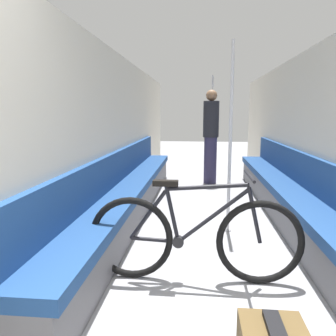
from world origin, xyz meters
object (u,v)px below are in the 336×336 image
at_px(bicycle, 194,238).
at_px(grab_pole_near, 212,128).
at_px(bench_seat_row_right, 289,198).
at_px(bench_seat_row_left, 130,194).
at_px(passenger_standing, 211,136).
at_px(grab_pole_far, 230,142).

distance_m(bicycle, grab_pole_near, 4.60).
height_order(bench_seat_row_right, bicycle, bicycle).
bearing_deg(bicycle, bench_seat_row_left, 136.47).
distance_m(bicycle, passenger_standing, 3.90).
relative_size(grab_pole_near, passenger_standing, 1.19).
xyz_separation_m(bench_seat_row_left, bicycle, (0.88, -1.66, 0.07)).
height_order(grab_pole_near, grab_pole_far, same).
bearing_deg(bench_seat_row_left, passenger_standing, 62.72).
bearing_deg(bench_seat_row_right, grab_pole_far, -149.73).
xyz_separation_m(bicycle, grab_pole_far, (0.37, 1.19, 0.67)).
bearing_deg(bicycle, grab_pole_far, 90.96).
relative_size(bench_seat_row_left, bench_seat_row_right, 1.00).
relative_size(bench_seat_row_right, bicycle, 3.21).
bearing_deg(grab_pole_near, bench_seat_row_left, -112.08).
height_order(grab_pole_far, passenger_standing, grab_pole_far).
height_order(bench_seat_row_left, bench_seat_row_right, same).
xyz_separation_m(grab_pole_far, passenger_standing, (-0.13, 2.66, -0.11)).
relative_size(bench_seat_row_right, passenger_standing, 3.08).
bearing_deg(bench_seat_row_left, bicycle, -61.92).
relative_size(bench_seat_row_right, grab_pole_near, 2.60).
relative_size(bench_seat_row_left, passenger_standing, 3.08).
relative_size(bench_seat_row_right, grab_pole_far, 2.60).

